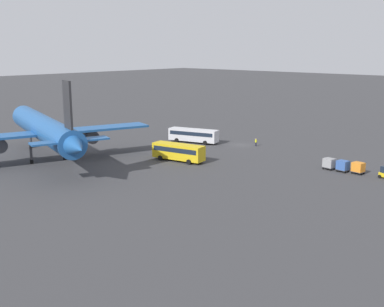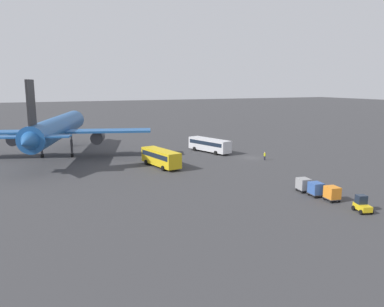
{
  "view_description": "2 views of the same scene",
  "coord_description": "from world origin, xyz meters",
  "px_view_note": "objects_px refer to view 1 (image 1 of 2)",
  "views": [
    {
      "loc": [
        -64.41,
        87.25,
        21.83
      ],
      "look_at": [
        -8.82,
        26.14,
        3.57
      ],
      "focal_mm": 45.0,
      "sensor_mm": 36.0,
      "label": 1
    },
    {
      "loc": [
        -68.05,
        44.7,
        15.88
      ],
      "look_at": [
        -8.82,
        18.04,
        3.82
      ],
      "focal_mm": 35.0,
      "sensor_mm": 36.0,
      "label": 2
    }
  ],
  "objects_px": {
    "shuttle_bus_far": "(178,151)",
    "airplane": "(45,129)",
    "cargo_cart_blue": "(343,165)",
    "cargo_cart_grey": "(329,163)",
    "cargo_cart_orange": "(358,167)",
    "shuttle_bus_near": "(193,134)",
    "worker_person": "(256,142)"
  },
  "relations": [
    {
      "from": "shuttle_bus_far",
      "to": "airplane",
      "type": "bearing_deg",
      "value": 30.97
    },
    {
      "from": "cargo_cart_blue",
      "to": "cargo_cart_grey",
      "type": "relative_size",
      "value": 1.0
    },
    {
      "from": "shuttle_bus_far",
      "to": "cargo_cart_grey",
      "type": "distance_m",
      "value": 28.56
    },
    {
      "from": "airplane",
      "to": "cargo_cart_grey",
      "type": "height_order",
      "value": "airplane"
    },
    {
      "from": "cargo_cart_orange",
      "to": "cargo_cart_grey",
      "type": "relative_size",
      "value": 1.0
    },
    {
      "from": "shuttle_bus_near",
      "to": "cargo_cart_orange",
      "type": "relative_size",
      "value": 5.47
    },
    {
      "from": "airplane",
      "to": "cargo_cart_blue",
      "type": "height_order",
      "value": "airplane"
    },
    {
      "from": "worker_person",
      "to": "cargo_cart_grey",
      "type": "distance_m",
      "value": 23.86
    },
    {
      "from": "cargo_cart_grey",
      "to": "worker_person",
      "type": "bearing_deg",
      "value": -21.29
    },
    {
      "from": "worker_person",
      "to": "shuttle_bus_far",
      "type": "bearing_deg",
      "value": 82.76
    },
    {
      "from": "cargo_cart_orange",
      "to": "worker_person",
      "type": "bearing_deg",
      "value": -16.55
    },
    {
      "from": "cargo_cart_blue",
      "to": "airplane",
      "type": "bearing_deg",
      "value": 33.17
    },
    {
      "from": "cargo_cart_orange",
      "to": "cargo_cart_blue",
      "type": "bearing_deg",
      "value": 10.69
    },
    {
      "from": "worker_person",
      "to": "cargo_cart_grey",
      "type": "height_order",
      "value": "cargo_cart_grey"
    },
    {
      "from": "airplane",
      "to": "shuttle_bus_far",
      "type": "height_order",
      "value": "airplane"
    },
    {
      "from": "cargo_cart_grey",
      "to": "shuttle_bus_far",
      "type": "bearing_deg",
      "value": 28.58
    },
    {
      "from": "worker_person",
      "to": "cargo_cart_orange",
      "type": "distance_m",
      "value": 28.68
    },
    {
      "from": "shuttle_bus_near",
      "to": "shuttle_bus_far",
      "type": "relative_size",
      "value": 1.1
    },
    {
      "from": "worker_person",
      "to": "shuttle_bus_near",
      "type": "bearing_deg",
      "value": 26.15
    },
    {
      "from": "shuttle_bus_near",
      "to": "shuttle_bus_far",
      "type": "bearing_deg",
      "value": 106.46
    },
    {
      "from": "airplane",
      "to": "cargo_cart_grey",
      "type": "xyz_separation_m",
      "value": [
        -44.61,
        -30.88,
        -5.08
      ]
    },
    {
      "from": "airplane",
      "to": "shuttle_bus_far",
      "type": "relative_size",
      "value": 4.24
    },
    {
      "from": "shuttle_bus_near",
      "to": "cargo_cart_blue",
      "type": "bearing_deg",
      "value": 160.01
    },
    {
      "from": "cargo_cart_blue",
      "to": "cargo_cart_orange",
      "type": "bearing_deg",
      "value": -169.31
    },
    {
      "from": "shuttle_bus_near",
      "to": "shuttle_bus_far",
      "type": "xyz_separation_m",
      "value": [
        -10.36,
        15.85,
        0.08
      ]
    },
    {
      "from": "airplane",
      "to": "shuttle_bus_near",
      "type": "distance_m",
      "value": 34.59
    },
    {
      "from": "airplane",
      "to": "shuttle_bus_near",
      "type": "relative_size",
      "value": 3.86
    },
    {
      "from": "worker_person",
      "to": "cargo_cart_blue",
      "type": "distance_m",
      "value": 26.33
    },
    {
      "from": "worker_person",
      "to": "cargo_cart_orange",
      "type": "bearing_deg",
      "value": 163.45
    },
    {
      "from": "shuttle_bus_far",
      "to": "cargo_cart_orange",
      "type": "bearing_deg",
      "value": -165.41
    },
    {
      "from": "shuttle_bus_far",
      "to": "cargo_cart_blue",
      "type": "distance_m",
      "value": 30.89
    },
    {
      "from": "airplane",
      "to": "cargo_cart_orange",
      "type": "xyz_separation_m",
      "value": [
        -49.87,
        -31.37,
        -5.08
      ]
    }
  ]
}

